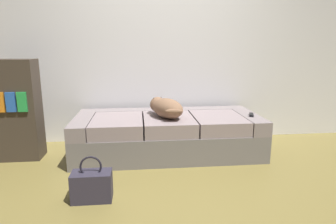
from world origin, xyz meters
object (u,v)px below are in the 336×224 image
at_px(couch, 168,134).
at_px(handbag, 92,185).
at_px(tv_remote, 251,115).
at_px(bookshelf, 12,110).
at_px(dog_tan, 166,108).

xyz_separation_m(couch, handbag, (-0.72, -1.03, -0.10)).
relative_size(tv_remote, bookshelf, 0.14).
height_order(couch, dog_tan, dog_tan).
bearing_deg(tv_remote, dog_tan, -162.16).
xyz_separation_m(dog_tan, handbag, (-0.69, -0.95, -0.44)).
distance_m(dog_tan, handbag, 1.25).
xyz_separation_m(tv_remote, bookshelf, (-2.66, 0.13, 0.09)).
bearing_deg(bookshelf, dog_tan, -3.06).
distance_m(dog_tan, bookshelf, 1.68).
relative_size(couch, tv_remote, 14.06).
distance_m(couch, tv_remote, 0.99).
bearing_deg(couch, handbag, -125.18).
xyz_separation_m(handbag, bookshelf, (-0.98, 1.03, 0.43)).
relative_size(dog_tan, tv_remote, 4.04).
bearing_deg(couch, dog_tan, -110.11).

